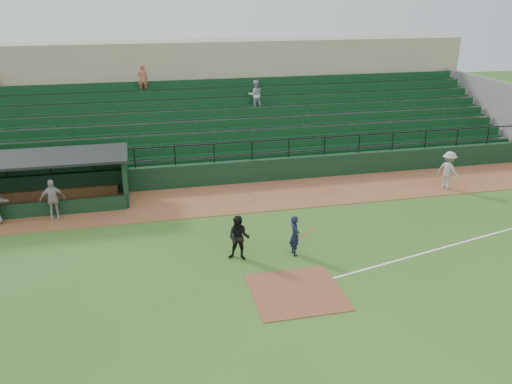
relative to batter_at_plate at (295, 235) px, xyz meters
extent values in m
plane|color=#335C1D|center=(-0.74, -1.66, -0.80)|extent=(90.00, 90.00, 0.00)
cube|color=brown|center=(-0.74, 6.34, -0.78)|extent=(40.00, 4.00, 0.03)
cube|color=brown|center=(-0.74, -2.66, -0.78)|extent=(3.00, 3.00, 0.03)
cube|color=white|center=(7.26, -0.46, -0.79)|extent=(17.49, 4.44, 0.01)
cube|color=black|center=(-0.74, 8.54, -0.20)|extent=(36.00, 0.35, 1.20)
cylinder|color=black|center=(-0.74, 8.54, 1.40)|extent=(36.00, 0.06, 0.06)
cube|color=slate|center=(-0.74, 13.44, 1.00)|extent=(36.00, 9.00, 3.60)
cube|color=#0F3719|center=(-0.74, 12.94, 1.45)|extent=(34.56, 8.00, 4.05)
cube|color=slate|center=(17.26, 13.49, 1.30)|extent=(0.35, 9.50, 4.20)
cube|color=tan|center=(-0.74, 19.94, 2.40)|extent=(38.00, 3.00, 6.40)
cube|color=slate|center=(-0.74, 17.94, 2.90)|extent=(36.00, 2.00, 0.20)
imported|color=#AFAFAF|center=(1.76, 14.24, 2.78)|extent=(0.86, 0.67, 1.76)
imported|color=#A85C3D|center=(-4.90, 16.24, 3.69)|extent=(0.65, 0.43, 1.78)
cube|color=black|center=(-10.49, 8.74, 0.35)|extent=(8.50, 0.20, 2.30)
cube|color=black|center=(-6.24, 7.44, 0.35)|extent=(0.20, 2.60, 2.30)
cube|color=black|center=(-10.49, 7.44, 1.56)|extent=(8.90, 3.20, 0.12)
cube|color=olive|center=(-10.49, 8.34, -0.55)|extent=(7.65, 0.40, 0.50)
cube|color=black|center=(-10.49, 6.09, -0.45)|extent=(8.50, 0.12, 0.70)
imported|color=black|center=(0.00, 0.00, 0.00)|extent=(0.41, 0.60, 1.60)
cylinder|color=olive|center=(0.40, -0.20, 0.15)|extent=(0.79, 0.34, 0.35)
imported|color=black|center=(-2.14, 0.12, 0.07)|extent=(1.03, 0.93, 1.73)
imported|color=#9F9995|center=(9.74, 5.23, 0.20)|extent=(1.14, 1.44, 1.95)
imported|color=#AAA69F|center=(-9.38, 5.68, 0.14)|extent=(1.14, 0.66, 1.82)
camera|label=1|loc=(-5.56, -17.36, 8.59)|focal=37.08mm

